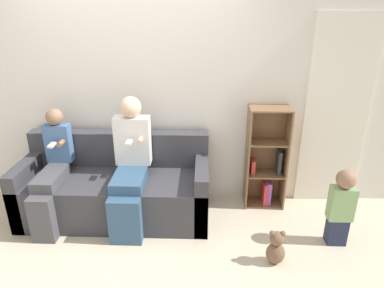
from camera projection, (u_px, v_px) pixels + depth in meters
name	position (u px, v px, depth m)	size (l,w,h in m)	color
ground_plane	(126.00, 242.00, 3.35)	(14.00, 14.00, 0.00)	beige
back_wall	(136.00, 91.00, 3.73)	(10.00, 0.06, 2.55)	silver
curtain_panel	(336.00, 115.00, 3.70)	(0.68, 0.04, 2.10)	silver
couch	(117.00, 189.00, 3.70)	(1.97, 0.80, 0.86)	#38383D
adult_seated	(130.00, 162.00, 3.44)	(0.37, 0.75, 1.31)	#335170
child_seated	(51.00, 171.00, 3.47)	(0.26, 0.75, 1.17)	#47474C
toddler_standing	(341.00, 205.00, 3.19)	(0.22, 0.18, 0.78)	#232842
bookshelf	(266.00, 163.00, 3.84)	(0.44, 0.28, 1.15)	brown
teddy_bear	(276.00, 248.00, 3.02)	(0.17, 0.14, 0.34)	brown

